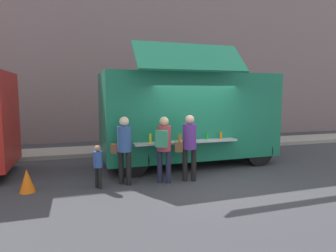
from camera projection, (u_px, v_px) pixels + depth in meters
ground_plane at (206, 179)px, 7.71m from camera, size 60.00×60.00×0.00m
curb_strip at (63, 153)px, 10.82m from camera, size 28.00×1.60×0.15m
building_behind at (85, 40)px, 14.28m from camera, size 32.00×2.40×9.83m
food_truck_main at (189, 115)px, 9.31m from camera, size 5.50×3.15×3.64m
traffic_cone_orange at (27, 181)px, 6.68m from camera, size 0.36×0.36×0.55m
trash_bin at (256, 134)px, 12.80m from camera, size 0.60×0.60×1.02m
customer_front_ordering at (189, 142)px, 7.47m from camera, size 0.57×0.35×1.73m
customer_mid_with_backpack at (164, 143)px, 7.28m from camera, size 0.47×0.55×1.70m
customer_rear_waiting at (124, 144)px, 7.20m from camera, size 0.50×0.48×1.71m
child_near_queue at (98, 163)px, 6.93m from camera, size 0.21×0.21×1.05m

